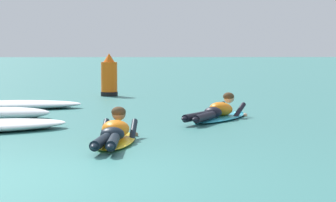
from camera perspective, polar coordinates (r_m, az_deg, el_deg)
name	(u,v)px	position (r m, az deg, el deg)	size (l,w,h in m)	color
ground_plane	(102,100)	(17.43, -5.58, 0.04)	(120.00, 120.00, 0.00)	#387A75
surfer_near	(114,134)	(9.81, -4.51, -2.78)	(0.69, 2.40, 0.54)	yellow
surfer_far	(218,113)	(12.89, 4.22, -0.99)	(1.56, 2.35, 0.54)	#2DB2D1
whitewater_front	(11,105)	(15.39, -12.98, -0.34)	(3.18, 1.42, 0.19)	white
whitewater_mid_left	(6,113)	(13.41, -13.42, -1.02)	(1.73, 0.87, 0.22)	white
channel_marker_buoy	(109,79)	(18.87, -4.95, 1.88)	(0.47, 0.47, 1.18)	#EA5B0F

